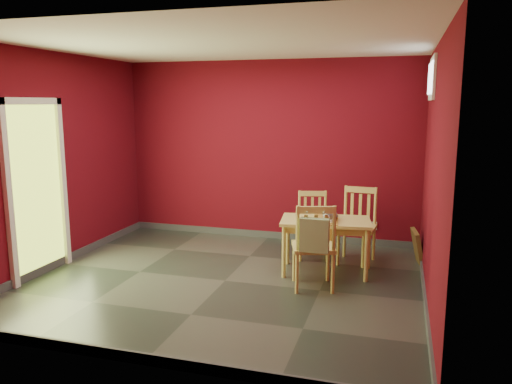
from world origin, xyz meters
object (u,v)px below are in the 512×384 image
(chair_far_right, at_px, (358,225))
(chair_near, at_px, (314,245))
(dining_table, at_px, (326,226))
(tote_bag, at_px, (314,235))
(cat, at_px, (330,213))
(picture_frame, at_px, (417,247))
(chair_far_left, at_px, (313,224))

(chair_far_right, height_order, chair_near, chair_near)
(dining_table, bearing_deg, chair_far_right, 58.02)
(tote_bag, bearing_deg, chair_near, 100.54)
(tote_bag, distance_m, cat, 0.78)
(chair_far_right, relative_size, cat, 2.75)
(chair_near, height_order, picture_frame, chair_near)
(cat, bearing_deg, chair_near, -84.25)
(chair_far_right, bearing_deg, picture_frame, 10.81)
(cat, distance_m, picture_frame, 1.38)
(cat, bearing_deg, chair_far_right, 79.68)
(dining_table, height_order, chair_far_right, chair_far_right)
(chair_far_right, bearing_deg, tote_bag, -104.25)
(chair_far_left, distance_m, chair_near, 1.20)
(chair_far_right, bearing_deg, dining_table, -121.98)
(cat, bearing_deg, picture_frame, 50.57)
(chair_far_right, distance_m, cat, 0.69)
(chair_far_right, xyz_separation_m, picture_frame, (0.76, 0.15, -0.28))
(dining_table, relative_size, chair_near, 1.16)
(chair_far_right, xyz_separation_m, cat, (-0.29, -0.58, 0.26))
(chair_near, height_order, tote_bag, chair_near)
(chair_far_right, relative_size, picture_frame, 2.17)
(chair_far_left, distance_m, cat, 0.77)
(chair_far_left, xyz_separation_m, chair_near, (0.21, -1.18, 0.05))
(chair_near, bearing_deg, cat, 79.74)
(chair_far_left, relative_size, tote_bag, 2.04)
(chair_near, xyz_separation_m, picture_frame, (1.15, 1.27, -0.28))
(chair_far_right, bearing_deg, chair_far_left, 174.69)
(chair_far_right, height_order, tote_bag, chair_far_right)
(dining_table, xyz_separation_m, tote_bag, (-0.00, -0.81, 0.10))
(chair_far_left, height_order, tote_bag, tote_bag)
(chair_far_left, relative_size, picture_frame, 1.96)
(chair_far_left, xyz_separation_m, tote_bag, (0.26, -1.41, 0.23))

